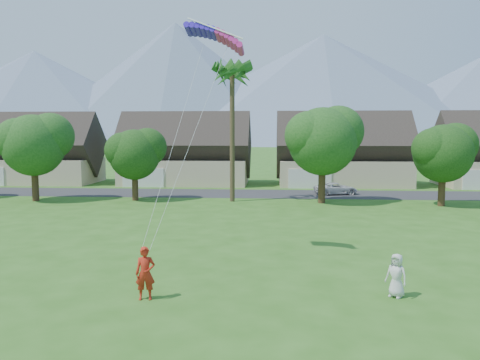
# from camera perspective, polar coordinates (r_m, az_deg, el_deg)

# --- Properties ---
(ground) EXTENTS (500.00, 500.00, 0.00)m
(ground) POSITION_cam_1_polar(r_m,az_deg,el_deg) (14.93, -2.84, -18.63)
(ground) COLOR #2D6019
(ground) RESTS_ON ground
(street) EXTENTS (90.00, 7.00, 0.01)m
(street) POSITION_cam_1_polar(r_m,az_deg,el_deg) (47.93, 2.01, -1.68)
(street) COLOR #2D2D30
(street) RESTS_ON ground
(kite_flyer) EXTENTS (0.79, 0.58, 1.99)m
(kite_flyer) POSITION_cam_1_polar(r_m,az_deg,el_deg) (17.98, -11.47, -11.09)
(kite_flyer) COLOR red
(kite_flyer) RESTS_ON ground
(watcher) EXTENTS (0.96, 0.92, 1.66)m
(watcher) POSITION_cam_1_polar(r_m,az_deg,el_deg) (18.88, 18.53, -10.97)
(watcher) COLOR silver
(watcher) RESTS_ON ground
(parked_car) EXTENTS (4.72, 3.11, 1.20)m
(parked_car) POSITION_cam_1_polar(r_m,az_deg,el_deg) (48.26, 11.61, -1.03)
(parked_car) COLOR silver
(parked_car) RESTS_ON ground
(mountain_ridge) EXTENTS (540.00, 240.00, 70.00)m
(mountain_ridge) POSITION_cam_1_polar(r_m,az_deg,el_deg) (274.61, 5.93, 10.45)
(mountain_ridge) COLOR slate
(mountain_ridge) RESTS_ON ground
(houses_row) EXTENTS (72.75, 8.19, 8.86)m
(houses_row) POSITION_cam_1_polar(r_m,az_deg,el_deg) (56.58, 2.85, 2.94)
(houses_row) COLOR beige
(houses_row) RESTS_ON ground
(tree_row) EXTENTS (62.27, 6.67, 8.45)m
(tree_row) POSITION_cam_1_polar(r_m,az_deg,el_deg) (41.54, 0.16, 3.95)
(tree_row) COLOR #47301C
(tree_row) RESTS_ON ground
(fan_palm) EXTENTS (3.00, 3.00, 13.80)m
(fan_palm) POSITION_cam_1_polar(r_m,az_deg,el_deg) (42.54, -0.97, 13.32)
(fan_palm) COLOR #4C3D26
(fan_palm) RESTS_ON ground
(parafoil_kite) EXTENTS (3.12, 1.20, 0.50)m
(parafoil_kite) POSITION_cam_1_polar(r_m,az_deg,el_deg) (23.50, -2.90, 17.32)
(parafoil_kite) COLOR #381BD0
(parafoil_kite) RESTS_ON ground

